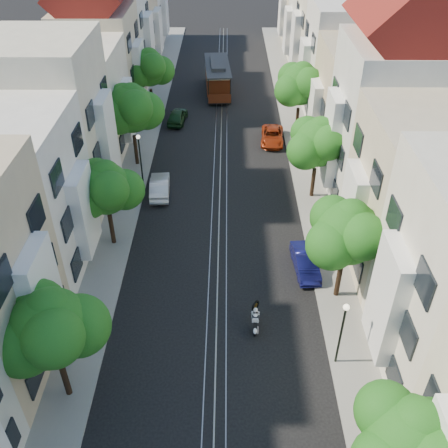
{
  "coord_description": "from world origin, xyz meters",
  "views": [
    {
      "loc": [
        0.54,
        -12.88,
        21.44
      ],
      "look_at": [
        0.38,
        13.31,
        2.2
      ],
      "focal_mm": 40.0,
      "sensor_mm": 36.0,
      "label": 1
    }
  ],
  "objects_px": {
    "tree_w_a": "(51,330)",
    "tree_e_d": "(301,85)",
    "lamp_west": "(140,152)",
    "tree_w_c": "(132,110)",
    "sportbike_rider": "(255,317)",
    "tree_e_c": "(319,144)",
    "tree_e_a": "(411,443)",
    "cable_car": "(218,76)",
    "tree_e_b": "(348,234)",
    "lamp_east": "(343,326)",
    "parked_car_e_mid": "(305,262)",
    "tree_w_d": "(150,69)",
    "parked_car_e_far": "(272,136)",
    "parked_car_w_mid": "(160,186)",
    "parked_car_w_far": "(177,116)",
    "tree_w_b": "(106,190)"
  },
  "relations": [
    {
      "from": "tree_w_a",
      "to": "tree_e_d",
      "type": "bearing_deg",
      "value": 63.59
    },
    {
      "from": "lamp_west",
      "to": "tree_w_c",
      "type": "bearing_deg",
      "value": 105.75
    },
    {
      "from": "sportbike_rider",
      "to": "tree_e_c",
      "type": "bearing_deg",
      "value": 72.16
    },
    {
      "from": "tree_w_a",
      "to": "sportbike_rider",
      "type": "distance_m",
      "value": 11.05
    },
    {
      "from": "tree_e_a",
      "to": "cable_car",
      "type": "bearing_deg",
      "value": 99.87
    },
    {
      "from": "tree_e_b",
      "to": "lamp_east",
      "type": "xyz_separation_m",
      "value": [
        -0.96,
        -4.98,
        -1.89
      ]
    },
    {
      "from": "tree_w_c",
      "to": "cable_car",
      "type": "distance_m",
      "value": 18.14
    },
    {
      "from": "parked_car_e_mid",
      "to": "tree_w_d",
      "type": "bearing_deg",
      "value": 112.59
    },
    {
      "from": "tree_e_d",
      "to": "lamp_east",
      "type": "bearing_deg",
      "value": -92.04
    },
    {
      "from": "parked_car_e_mid",
      "to": "parked_car_e_far",
      "type": "height_order",
      "value": "parked_car_e_mid"
    },
    {
      "from": "tree_w_c",
      "to": "parked_car_w_mid",
      "type": "relative_size",
      "value": 1.71
    },
    {
      "from": "sportbike_rider",
      "to": "parked_car_e_far",
      "type": "height_order",
      "value": "sportbike_rider"
    },
    {
      "from": "lamp_east",
      "to": "parked_car_w_far",
      "type": "distance_m",
      "value": 31.55
    },
    {
      "from": "lamp_west",
      "to": "parked_car_e_far",
      "type": "height_order",
      "value": "lamp_west"
    },
    {
      "from": "lamp_east",
      "to": "parked_car_e_mid",
      "type": "relative_size",
      "value": 1.07
    },
    {
      "from": "sportbike_rider",
      "to": "parked_car_w_mid",
      "type": "xyz_separation_m",
      "value": [
        -6.88,
        13.95,
        -0.1
      ]
    },
    {
      "from": "tree_e_b",
      "to": "parked_car_w_far",
      "type": "xyz_separation_m",
      "value": [
        -11.66,
        24.63,
        -4.05
      ]
    },
    {
      "from": "tree_e_c",
      "to": "lamp_west",
      "type": "bearing_deg",
      "value": 171.51
    },
    {
      "from": "cable_car",
      "to": "tree_e_b",
      "type": "bearing_deg",
      "value": -80.56
    },
    {
      "from": "tree_e_b",
      "to": "parked_car_w_far",
      "type": "height_order",
      "value": "tree_e_b"
    },
    {
      "from": "tree_e_c",
      "to": "tree_w_b",
      "type": "relative_size",
      "value": 1.04
    },
    {
      "from": "tree_e_d",
      "to": "tree_w_d",
      "type": "height_order",
      "value": "tree_e_d"
    },
    {
      "from": "tree_e_b",
      "to": "tree_w_a",
      "type": "bearing_deg",
      "value": -154.08
    },
    {
      "from": "tree_w_d",
      "to": "lamp_west",
      "type": "distance_m",
      "value": 14.11
    },
    {
      "from": "lamp_east",
      "to": "parked_car_w_mid",
      "type": "height_order",
      "value": "lamp_east"
    },
    {
      "from": "parked_car_e_mid",
      "to": "parked_car_e_far",
      "type": "relative_size",
      "value": 0.88
    },
    {
      "from": "tree_w_b",
      "to": "tree_w_d",
      "type": "xyz_separation_m",
      "value": [
        0.0,
        22.0,
        0.2
      ]
    },
    {
      "from": "lamp_west",
      "to": "parked_car_e_mid",
      "type": "bearing_deg",
      "value": -41.81
    },
    {
      "from": "parked_car_e_far",
      "to": "tree_e_c",
      "type": "bearing_deg",
      "value": -70.25
    },
    {
      "from": "tree_e_c",
      "to": "tree_e_a",
      "type": "bearing_deg",
      "value": -90.0
    },
    {
      "from": "tree_w_a",
      "to": "parked_car_e_far",
      "type": "distance_m",
      "value": 30.11
    },
    {
      "from": "lamp_west",
      "to": "tree_e_a",
      "type": "bearing_deg",
      "value": -61.55
    },
    {
      "from": "tree_e_a",
      "to": "lamp_west",
      "type": "xyz_separation_m",
      "value": [
        -13.56,
        25.02,
        -1.55
      ]
    },
    {
      "from": "tree_w_a",
      "to": "lamp_west",
      "type": "bearing_deg",
      "value": 87.6
    },
    {
      "from": "tree_w_a",
      "to": "parked_car_e_far",
      "type": "xyz_separation_m",
      "value": [
        11.91,
        27.34,
        -4.12
      ]
    },
    {
      "from": "tree_e_c",
      "to": "tree_e_d",
      "type": "height_order",
      "value": "tree_e_d"
    },
    {
      "from": "tree_e_b",
      "to": "parked_car_e_far",
      "type": "height_order",
      "value": "tree_e_b"
    },
    {
      "from": "tree_e_a",
      "to": "parked_car_e_far",
      "type": "relative_size",
      "value": 1.43
    },
    {
      "from": "cable_car",
      "to": "parked_car_e_far",
      "type": "bearing_deg",
      "value": -70.64
    },
    {
      "from": "tree_e_c",
      "to": "lamp_west",
      "type": "distance_m",
      "value": 13.82
    },
    {
      "from": "parked_car_e_mid",
      "to": "parked_car_w_mid",
      "type": "distance_m",
      "value": 13.7
    },
    {
      "from": "parked_car_e_mid",
      "to": "tree_e_c",
      "type": "bearing_deg",
      "value": 74.32
    },
    {
      "from": "tree_e_a",
      "to": "tree_e_d",
      "type": "distance_m",
      "value": 34.0
    },
    {
      "from": "lamp_east",
      "to": "parked_car_w_mid",
      "type": "relative_size",
      "value": 1.0
    },
    {
      "from": "tree_w_b",
      "to": "parked_car_w_mid",
      "type": "xyz_separation_m",
      "value": [
        2.43,
        6.4,
        -3.71
      ]
    },
    {
      "from": "lamp_west",
      "to": "parked_car_w_mid",
      "type": "bearing_deg",
      "value": -45.56
    },
    {
      "from": "tree_w_c",
      "to": "tree_e_c",
      "type": "bearing_deg",
      "value": -19.15
    },
    {
      "from": "parked_car_e_mid",
      "to": "lamp_west",
      "type": "bearing_deg",
      "value": 133.41
    },
    {
      "from": "tree_e_d",
      "to": "parked_car_e_far",
      "type": "height_order",
      "value": "tree_e_d"
    },
    {
      "from": "parked_car_e_far",
      "to": "tree_e_d",
      "type": "bearing_deg",
      "value": 38.53
    }
  ]
}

